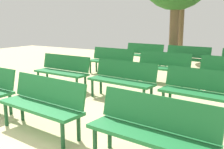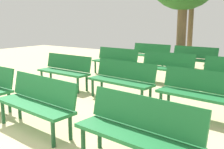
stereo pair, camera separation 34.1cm
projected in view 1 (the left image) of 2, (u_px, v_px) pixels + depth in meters
bench_r0_c1 at (43, 101)px, 4.26m from camera, size 1.63×0.61×0.87m
bench_r0_c2 at (152, 128)px, 3.22m from camera, size 1.63×0.61×0.87m
bench_r1_c0 at (63, 70)px, 7.04m from camera, size 1.62×0.54×0.87m
bench_r1_c1 at (122, 78)px, 6.03m from camera, size 1.63×0.61×0.87m
bench_r1_c2 at (203, 90)px, 4.98m from camera, size 1.63×0.61×0.87m
bench_r2_c0 at (111, 60)px, 8.84m from camera, size 1.63×0.60×0.87m
bench_r2_c1 at (162, 65)px, 7.72m from camera, size 1.62×0.57×0.87m
bench_r3_c0 at (143, 53)px, 10.54m from camera, size 1.63×0.58×0.87m
bench_r3_c1 at (187, 57)px, 9.50m from camera, size 1.63×0.59×0.87m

